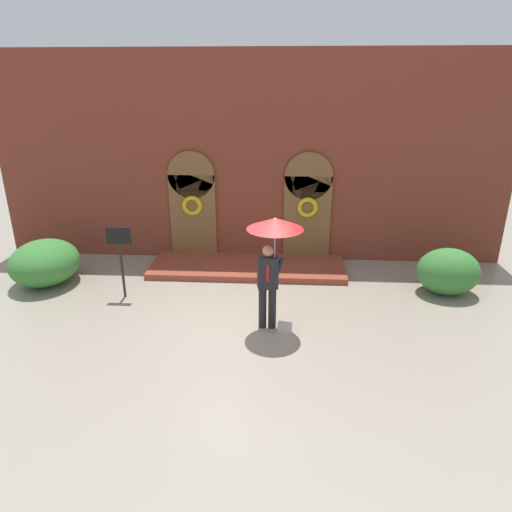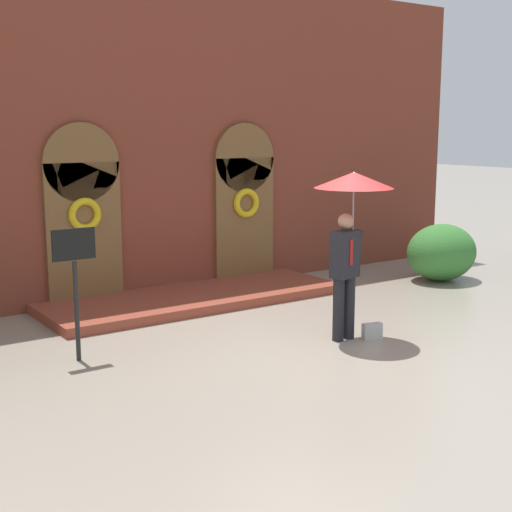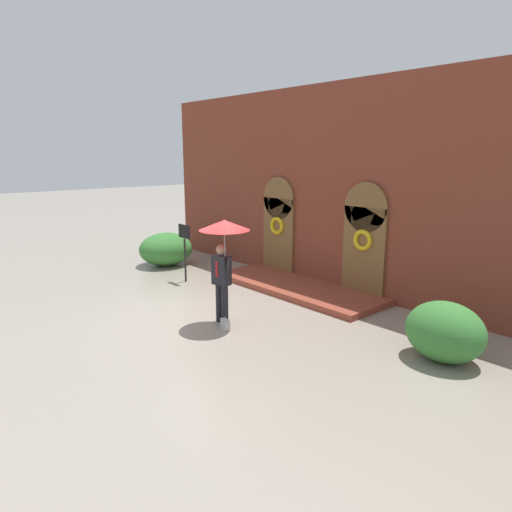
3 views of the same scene
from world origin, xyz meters
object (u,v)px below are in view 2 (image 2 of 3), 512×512
object	(u,v)px
handbag	(372,331)
sign_post	(75,272)
shrub_right	(442,252)
person_with_umbrella	(351,205)

from	to	relation	value
handbag	sign_post	distance (m)	4.19
handbag	shrub_right	distance (m)	4.43
person_with_umbrella	sign_post	xyz separation A→B (m)	(-3.53, 1.24, -0.75)
sign_post	shrub_right	size ratio (longest dim) A/B	1.18
person_with_umbrella	shrub_right	size ratio (longest dim) A/B	1.63
shrub_right	handbag	bearing A→B (deg)	-151.31
handbag	shrub_right	bearing A→B (deg)	43.92
handbag	shrub_right	size ratio (longest dim) A/B	0.19
person_with_umbrella	handbag	size ratio (longest dim) A/B	8.44
shrub_right	person_with_umbrella	bearing A→B (deg)	-155.15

